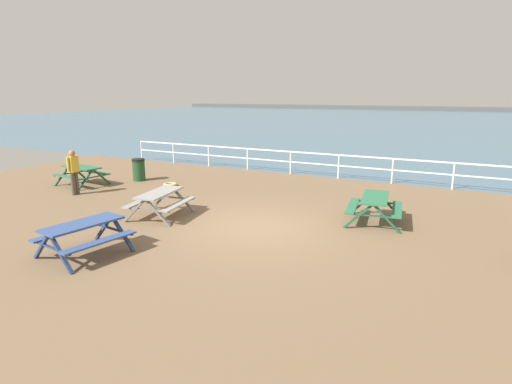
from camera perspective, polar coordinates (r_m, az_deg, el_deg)
ground_plane at (r=11.74m, az=0.04°, el=-5.24°), size 30.00×24.00×0.20m
sea_band at (r=62.91m, az=23.48°, el=8.92°), size 142.00×90.00×0.01m
distant_shoreline at (r=105.78m, az=25.56°, el=10.07°), size 142.00×6.00×1.80m
seaward_railing at (r=18.57m, az=11.35°, el=4.14°), size 23.07×0.07×1.08m
picnic_table_near_left at (r=18.34m, az=-22.93°, el=2.67°), size 1.95×1.70×0.80m
picnic_table_near_right at (r=12.40m, az=16.05°, el=-1.47°), size 1.78×2.01×0.80m
picnic_table_far_left at (r=10.32m, az=-22.72°, el=-4.95°), size 1.75×1.99×0.80m
picnic_table_far_right at (r=12.82m, az=-13.14°, el=-0.82°), size 1.82×2.04×0.80m
visitor at (r=16.63m, az=-23.87°, el=2.86°), size 0.24×0.53×1.66m
litter_bin at (r=18.52m, az=-15.86°, el=2.99°), size 0.55×0.55×0.95m
rope_coil at (r=17.22m, az=-11.75°, el=1.02°), size 0.55×0.55×0.11m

